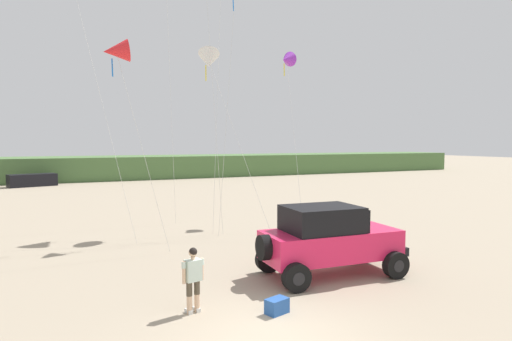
{
  "coord_description": "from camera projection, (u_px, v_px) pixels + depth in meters",
  "views": [
    {
      "loc": [
        -4.22,
        -8.38,
        4.3
      ],
      "look_at": [
        1.25,
        3.59,
        3.43
      ],
      "focal_mm": 30.54,
      "sensor_mm": 36.0,
      "label": 1
    }
  ],
  "objects": [
    {
      "name": "ground_plane",
      "position": [
        272.0,
        336.0,
        9.64
      ],
      "size": [
        220.0,
        220.0,
        0.0
      ],
      "primitive_type": "plane",
      "color": "gray"
    },
    {
      "name": "dune_ridge",
      "position": [
        147.0,
        167.0,
        52.51
      ],
      "size": [
        90.0,
        7.86,
        2.6
      ],
      "primitive_type": "cube",
      "color": "#4C703D",
      "rests_on": "ground_plane"
    },
    {
      "name": "jeep",
      "position": [
        329.0,
        239.0,
        13.96
      ],
      "size": [
        4.91,
        2.59,
        2.26
      ],
      "color": "#EA2151",
      "rests_on": "ground_plane"
    },
    {
      "name": "person_watching",
      "position": [
        193.0,
        276.0,
        10.89
      ],
      "size": [
        0.61,
        0.37,
        1.67
      ],
      "color": "#DBB28E",
      "rests_on": "ground_plane"
    },
    {
      "name": "cooler_box",
      "position": [
        277.0,
        306.0,
        10.9
      ],
      "size": [
        0.64,
        0.52,
        0.38
      ],
      "primitive_type": "cube",
      "rotation": [
        0.0,
        0.0,
        0.31
      ],
      "color": "#23519E",
      "rests_on": "ground_plane"
    },
    {
      "name": "distant_sedan",
      "position": [
        32.0,
        180.0,
        42.01
      ],
      "size": [
        4.51,
        2.85,
        1.2
      ],
      "primitive_type": "cube",
      "rotation": [
        0.0,
        0.0,
        0.29
      ],
      "color": "black",
      "rests_on": "ground_plane"
    },
    {
      "name": "kite_pink_ribbon",
      "position": [
        287.0,
        60.0,
        24.03
      ],
      "size": [
        2.38,
        5.52,
        9.3
      ],
      "color": "purple",
      "rests_on": "ground_plane"
    },
    {
      "name": "kite_purple_stunt",
      "position": [
        209.0,
        60.0,
        21.32
      ],
      "size": [
        2.14,
        4.85,
        8.97
      ],
      "color": "white",
      "rests_on": "ground_plane"
    },
    {
      "name": "kite_yellow_diamond",
      "position": [
        116.0,
        51.0,
        16.64
      ],
      "size": [
        2.27,
        1.75,
        8.35
      ],
      "color": "red",
      "rests_on": "ground_plane"
    }
  ]
}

